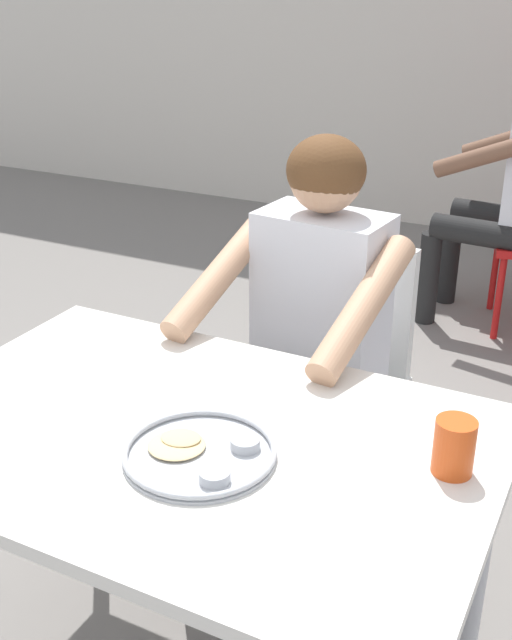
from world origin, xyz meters
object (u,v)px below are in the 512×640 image
Objects in this scene: chair_foreground at (337,364)px; diner_foreground at (304,324)px; table_foreground at (189,462)px; drinking_cup at (454,445)px; thali_tray at (200,452)px.

diner_foreground is (-0.02, -0.22, 0.22)m from chair_foreground.
drinking_cup is (0.50, 0.10, 0.13)m from table_foreground.
thali_tray is 2.72× the size of drinking_cup.
drinking_cup is at bearing 11.69° from table_foreground.
diner_foreground reaches higher than table_foreground.
thali_tray is at bearing -43.92° from table_foreground.
drinking_cup is at bearing -44.08° from diner_foreground.
chair_foreground is (-0.50, 0.72, -0.29)m from drinking_cup.
drinking_cup is at bearing 21.37° from thali_tray.
table_foreground is 0.13m from thali_tray.
table_foreground is at bearing -89.03° from diner_foreground.
table_foreground is 0.84m from chair_foreground.
thali_tray is 0.24× the size of diner_foreground.
chair_foreground is 0.31m from diner_foreground.
drinking_cup is 0.12× the size of chair_foreground.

